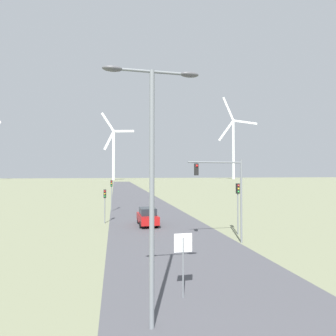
% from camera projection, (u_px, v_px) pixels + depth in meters
% --- Properties ---
extents(road_surface, '(10.00, 240.00, 0.01)m').
position_uv_depth(road_surface, '(138.00, 201.00, 50.70)').
color(road_surface, '#47474C').
rests_on(road_surface, ground).
extents(streetlamp, '(3.45, 0.32, 9.09)m').
position_uv_depth(streetlamp, '(152.00, 162.00, 9.21)').
color(streetlamp, slate).
rests_on(streetlamp, ground).
extents(stop_sign_near, '(0.81, 0.07, 2.77)m').
position_uv_depth(stop_sign_near, '(183.00, 253.00, 11.36)').
color(stop_sign_near, slate).
rests_on(stop_sign_near, ground).
extents(traffic_light_post_near_left, '(0.28, 0.34, 3.63)m').
position_uv_depth(traffic_light_post_near_left, '(105.00, 198.00, 28.27)').
color(traffic_light_post_near_left, slate).
rests_on(traffic_light_post_near_left, ground).
extents(traffic_light_post_near_right, '(0.28, 0.34, 4.49)m').
position_uv_depth(traffic_light_post_near_right, '(238.00, 197.00, 23.02)').
color(traffic_light_post_near_right, slate).
rests_on(traffic_light_post_near_right, ground).
extents(traffic_light_post_mid_left, '(0.28, 0.33, 4.40)m').
position_uv_depth(traffic_light_post_mid_left, '(111.00, 189.00, 37.09)').
color(traffic_light_post_mid_left, slate).
rests_on(traffic_light_post_mid_left, ground).
extents(traffic_light_mast_overhead, '(4.36, 0.34, 6.48)m').
position_uv_depth(traffic_light_mast_overhead, '(224.00, 184.00, 20.08)').
color(traffic_light_mast_overhead, slate).
rests_on(traffic_light_mast_overhead, ground).
extents(car_approaching, '(1.92, 4.15, 1.83)m').
position_uv_depth(car_approaching, '(148.00, 217.00, 27.00)').
color(car_approaching, maroon).
rests_on(car_approaching, ground).
extents(wind_turbine_left, '(26.72, 6.04, 53.77)m').
position_uv_depth(wind_turbine_left, '(114.00, 150.00, 210.56)').
color(wind_turbine_left, silver).
rests_on(wind_turbine_left, ground).
extents(wind_turbine_center, '(37.81, 3.71, 76.33)m').
position_uv_depth(wind_turbine_center, '(233.00, 143.00, 243.25)').
color(wind_turbine_center, silver).
rests_on(wind_turbine_center, ground).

